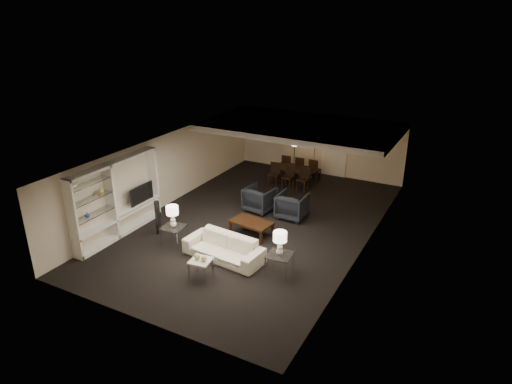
{
  "coord_description": "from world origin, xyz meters",
  "views": [
    {
      "loc": [
        6.2,
        -11.66,
        6.52
      ],
      "look_at": [
        0.0,
        0.0,
        1.1
      ],
      "focal_mm": 32.0,
      "sensor_mm": 36.0,
      "label": 1
    }
  ],
  "objects_px": {
    "chair_fm": "(301,167)",
    "chair_fr": "(315,169)",
    "coffee_table": "(251,228)",
    "dining_table": "(295,175)",
    "table_lamp_right": "(280,243)",
    "chair_fl": "(288,165)",
    "side_table_left": "(174,236)",
    "table_lamp_left": "(173,216)",
    "chair_nr": "(303,180)",
    "side_table_right": "(279,264)",
    "floor_speaker": "(158,217)",
    "floor_lamp": "(294,160)",
    "armchair_left": "(260,199)",
    "vase_amber": "(101,191)",
    "marble_table": "(201,269)",
    "chair_nl": "(274,174)",
    "sofa": "(224,248)",
    "pendant_light": "(308,141)",
    "vase_blue": "(87,215)",
    "television": "(139,193)",
    "armchair_right": "(292,206)"
  },
  "relations": [
    {
      "from": "chair_nl",
      "to": "chair_fm",
      "type": "xyz_separation_m",
      "value": [
        0.6,
        1.3,
        0.0
      ]
    },
    {
      "from": "side_table_left",
      "to": "table_lamp_left",
      "type": "height_order",
      "value": "table_lamp_left"
    },
    {
      "from": "coffee_table",
      "to": "chair_fm",
      "type": "relative_size",
      "value": 1.42
    },
    {
      "from": "vase_blue",
      "to": "chair_fr",
      "type": "xyz_separation_m",
      "value": [
        3.52,
        8.39,
        -0.7
      ]
    },
    {
      "from": "dining_table",
      "to": "chair_fl",
      "type": "bearing_deg",
      "value": 137.72
    },
    {
      "from": "floor_lamp",
      "to": "chair_fm",
      "type": "bearing_deg",
      "value": 57.0
    },
    {
      "from": "table_lamp_left",
      "to": "chair_nr",
      "type": "relative_size",
      "value": 0.73
    },
    {
      "from": "side_table_left",
      "to": "side_table_right",
      "type": "distance_m",
      "value": 3.4
    },
    {
      "from": "table_lamp_right",
      "to": "armchair_right",
      "type": "bearing_deg",
      "value": 108.43
    },
    {
      "from": "dining_table",
      "to": "vase_amber",
      "type": "bearing_deg",
      "value": -107.21
    },
    {
      "from": "vase_blue",
      "to": "chair_nr",
      "type": "bearing_deg",
      "value": 63.59
    },
    {
      "from": "chair_nr",
      "to": "chair_fr",
      "type": "relative_size",
      "value": 1.0
    },
    {
      "from": "pendant_light",
      "to": "television",
      "type": "bearing_deg",
      "value": -124.68
    },
    {
      "from": "sofa",
      "to": "television",
      "type": "relative_size",
      "value": 2.3
    },
    {
      "from": "vase_blue",
      "to": "vase_amber",
      "type": "height_order",
      "value": "vase_amber"
    },
    {
      "from": "armchair_right",
      "to": "vase_blue",
      "type": "bearing_deg",
      "value": 48.43
    },
    {
      "from": "chair_fm",
      "to": "vase_blue",
      "type": "bearing_deg",
      "value": 72.52
    },
    {
      "from": "dining_table",
      "to": "television",
      "type": "bearing_deg",
      "value": -112.05
    },
    {
      "from": "chair_fm",
      "to": "chair_fr",
      "type": "height_order",
      "value": "same"
    },
    {
      "from": "armchair_left",
      "to": "floor_lamp",
      "type": "xyz_separation_m",
      "value": [
        -0.22,
        3.38,
        0.38
      ]
    },
    {
      "from": "side_table_left",
      "to": "floor_speaker",
      "type": "xyz_separation_m",
      "value": [
        -0.85,
        0.34,
        0.25
      ]
    },
    {
      "from": "pendant_light",
      "to": "sofa",
      "type": "bearing_deg",
      "value": -90.65
    },
    {
      "from": "chair_nl",
      "to": "television",
      "type": "bearing_deg",
      "value": -121.65
    },
    {
      "from": "coffee_table",
      "to": "dining_table",
      "type": "distance_m",
      "value": 4.77
    },
    {
      "from": "chair_fm",
      "to": "chair_fr",
      "type": "distance_m",
      "value": 0.6
    },
    {
      "from": "floor_speaker",
      "to": "chair_fl",
      "type": "xyz_separation_m",
      "value": [
        1.33,
        6.64,
        -0.1
      ]
    },
    {
      "from": "marble_table",
      "to": "dining_table",
      "type": "relative_size",
      "value": 0.31
    },
    {
      "from": "table_lamp_right",
      "to": "chair_fr",
      "type": "height_order",
      "value": "table_lamp_right"
    },
    {
      "from": "coffee_table",
      "to": "floor_speaker",
      "type": "bearing_deg",
      "value": -153.66
    },
    {
      "from": "table_lamp_left",
      "to": "vase_blue",
      "type": "distance_m",
      "value": 2.33
    },
    {
      "from": "floor_speaker",
      "to": "marble_table",
      "type": "bearing_deg",
      "value": -7.58
    },
    {
      "from": "pendant_light",
      "to": "coffee_table",
      "type": "bearing_deg",
      "value": -90.89
    },
    {
      "from": "floor_lamp",
      "to": "vase_amber",
      "type": "bearing_deg",
      "value": -109.98
    },
    {
      "from": "coffee_table",
      "to": "dining_table",
      "type": "relative_size",
      "value": 0.74
    },
    {
      "from": "marble_table",
      "to": "television",
      "type": "distance_m",
      "value": 4.01
    },
    {
      "from": "armchair_right",
      "to": "dining_table",
      "type": "relative_size",
      "value": 0.55
    },
    {
      "from": "coffee_table",
      "to": "floor_lamp",
      "type": "distance_m",
      "value": 5.18
    },
    {
      "from": "television",
      "to": "armchair_left",
      "type": "bearing_deg",
      "value": -47.91
    },
    {
      "from": "chair_fr",
      "to": "floor_lamp",
      "type": "height_order",
      "value": "floor_lamp"
    },
    {
      "from": "chair_fl",
      "to": "chair_fr",
      "type": "distance_m",
      "value": 1.2
    },
    {
      "from": "side_table_left",
      "to": "dining_table",
      "type": "bearing_deg",
      "value": 80.33
    },
    {
      "from": "side_table_right",
      "to": "floor_speaker",
      "type": "height_order",
      "value": "floor_speaker"
    },
    {
      "from": "marble_table",
      "to": "chair_fr",
      "type": "bearing_deg",
      "value": 90.15
    },
    {
      "from": "floor_speaker",
      "to": "vase_amber",
      "type": "bearing_deg",
      "value": -108.78
    },
    {
      "from": "sofa",
      "to": "chair_nr",
      "type": "xyz_separation_m",
      "value": [
        -0.02,
        5.68,
        0.11
      ]
    },
    {
      "from": "side_table_left",
      "to": "vase_amber",
      "type": "bearing_deg",
      "value": -155.97
    },
    {
      "from": "coffee_table",
      "to": "chair_fm",
      "type": "bearing_deg",
      "value": 96.59
    },
    {
      "from": "armchair_left",
      "to": "chair_fl",
      "type": "height_order",
      "value": "chair_fl"
    },
    {
      "from": "vase_amber",
      "to": "floor_lamp",
      "type": "height_order",
      "value": "vase_amber"
    },
    {
      "from": "coffee_table",
      "to": "table_lamp_left",
      "type": "relative_size",
      "value": 1.94
    }
  ]
}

